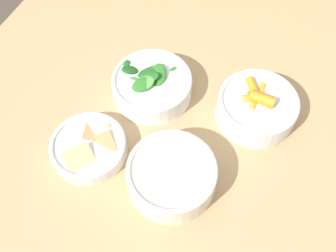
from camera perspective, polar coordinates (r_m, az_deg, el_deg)
name	(u,v)px	position (r m, az deg, el deg)	size (l,w,h in m)	color
ground_plane	(175,228)	(1.45, 1.01, -15.30)	(10.00, 10.00, 0.00)	#4C4238
dining_table	(179,146)	(0.86, 1.63, -3.14)	(1.12, 1.03, 0.73)	tan
bowl_carrots	(257,106)	(0.78, 13.40, 2.96)	(0.16, 0.16, 0.07)	silver
bowl_greens	(152,84)	(0.80, -2.48, 6.35)	(0.17, 0.17, 0.07)	white
bowl_beans_hotdog	(172,176)	(0.68, 0.60, -7.63)	(0.16, 0.16, 0.06)	silver
bowl_cookies	(89,147)	(0.74, -11.94, -3.12)	(0.15, 0.15, 0.04)	silver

